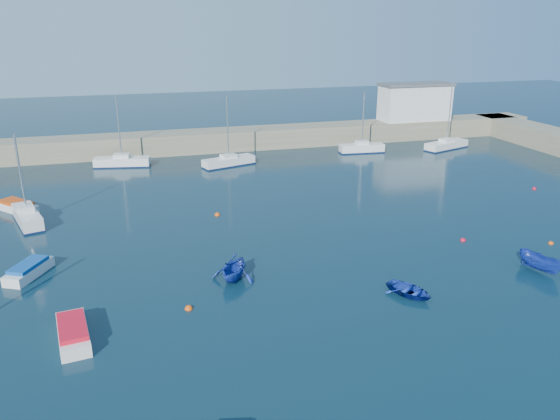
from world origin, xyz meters
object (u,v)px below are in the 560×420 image
object	(u,v)px
dinghy_left	(234,267)
sailboat_6	(229,161)
sailboat_8	(446,145)
dinghy_center	(409,290)
harbor_office	(415,103)
motorboat_1	(29,270)
sailboat_5	(122,161)
motorboat_0	(73,332)
sailboat_7	(362,148)
motorboat_2	(17,206)
sailboat_3	(27,216)
dinghy_right	(541,263)

from	to	relation	value
dinghy_left	sailboat_6	bearing A→B (deg)	111.46
sailboat_8	dinghy_center	size ratio (longest dim) A/B	2.86
harbor_office	dinghy_center	xyz separation A→B (m)	(-24.59, -43.99, -4.78)
motorboat_1	dinghy_center	size ratio (longest dim) A/B	1.31
dinghy_center	dinghy_left	size ratio (longest dim) A/B	0.92
sailboat_5	sailboat_8	distance (m)	42.17
motorboat_0	harbor_office	bearing A→B (deg)	36.34
sailboat_6	dinghy_left	xyz separation A→B (m)	(-5.47, -29.86, 0.33)
sailboat_7	motorboat_1	bearing A→B (deg)	131.78
sailboat_6	motorboat_0	world-z (taller)	sailboat_6
sailboat_7	sailboat_8	size ratio (longest dim) A/B	0.88
harbor_office	motorboat_2	size ratio (longest dim) A/B	2.24
sailboat_3	dinghy_left	xyz separation A→B (m)	(14.70, -15.25, 0.23)
sailboat_8	harbor_office	bearing A→B (deg)	-14.82
motorboat_1	motorboat_0	bearing A→B (deg)	-41.83
sailboat_5	motorboat_1	distance (m)	29.45
sailboat_5	dinghy_right	bearing A→B (deg)	-133.08
sailboat_7	dinghy_center	xyz separation A→B (m)	(-13.39, -37.12, -0.30)
dinghy_left	sailboat_3	bearing A→B (deg)	165.80
sailboat_6	motorboat_1	size ratio (longest dim) A/B	2.05
sailboat_7	motorboat_0	bearing A→B (deg)	142.63
dinghy_right	sailboat_5	bearing A→B (deg)	110.19
harbor_office	motorboat_1	size ratio (longest dim) A/B	2.48
sailboat_7	motorboat_2	xyz separation A→B (m)	(-39.70, -12.75, -0.18)
motorboat_0	dinghy_center	xyz separation A→B (m)	(19.95, -0.48, -0.13)
sailboat_7	sailboat_8	bearing A→B (deg)	-90.82
sailboat_3	motorboat_0	bearing A→B (deg)	-93.35
dinghy_left	dinghy_center	bearing A→B (deg)	4.61
sailboat_5	motorboat_0	bearing A→B (deg)	-173.57
harbor_office	dinghy_right	bearing A→B (deg)	-108.20
motorboat_1	dinghy_center	distance (m)	25.24
sailboat_3	motorboat_1	size ratio (longest dim) A/B	1.91
sailboat_7	dinghy_right	size ratio (longest dim) A/B	2.37
sailboat_8	motorboat_0	world-z (taller)	sailboat_8
sailboat_7	dinghy_right	bearing A→B (deg)	-179.86
dinghy_center	dinghy_right	size ratio (longest dim) A/B	0.94
harbor_office	motorboat_1	xyz separation A→B (m)	(-47.93, -34.40, -4.66)
motorboat_0	sailboat_8	bearing A→B (deg)	30.12
sailboat_6	sailboat_8	distance (m)	29.94
sailboat_7	harbor_office	bearing A→B (deg)	-53.55
motorboat_0	motorboat_1	size ratio (longest dim) A/B	1.10
motorboat_0	motorboat_2	size ratio (longest dim) A/B	1.00
sailboat_7	sailboat_3	bearing A→B (deg)	118.46
sailboat_7	dinghy_center	size ratio (longest dim) A/B	2.52
harbor_office	dinghy_center	distance (m)	50.62
sailboat_8	dinghy_right	bearing A→B (deg)	137.58
dinghy_left	sailboat_8	bearing A→B (deg)	72.78
sailboat_6	sailboat_5	bearing A→B (deg)	57.02
motorboat_2	dinghy_center	xyz separation A→B (m)	(26.30, -24.37, -0.12)
sailboat_3	motorboat_0	distance (m)	20.59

